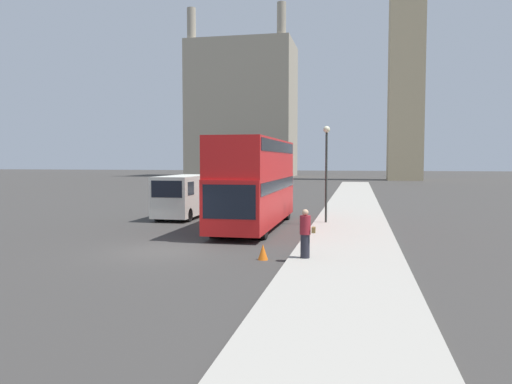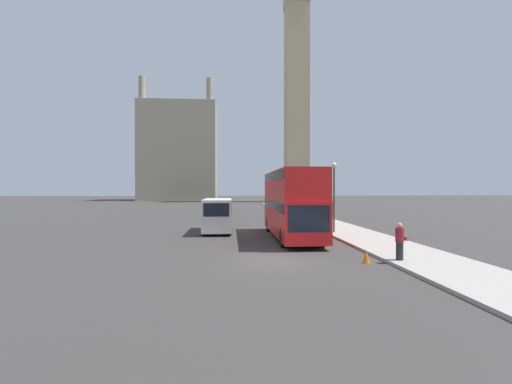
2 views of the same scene
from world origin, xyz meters
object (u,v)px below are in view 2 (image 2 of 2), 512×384
object	(u,v)px
street_lamp	(334,186)
parked_sedan	(223,211)
white_van	(218,214)
red_double_decker_bus	(291,201)
clock_tower	(297,63)
pedestrian	(400,241)

from	to	relation	value
street_lamp	parked_sedan	size ratio (longest dim) A/B	1.17
parked_sedan	white_van	bearing A→B (deg)	-90.38
red_double_decker_bus	parked_sedan	xyz separation A→B (m)	(-5.02, 18.10, -1.83)
clock_tower	street_lamp	world-z (taller)	clock_tower
white_van	pedestrian	size ratio (longest dim) A/B	3.45
clock_tower	street_lamp	distance (m)	71.99
red_double_decker_bus	white_van	size ratio (longest dim) A/B	1.85
clock_tower	parked_sedan	size ratio (longest dim) A/B	15.96
white_van	pedestrian	distance (m)	14.53
pedestrian	parked_sedan	xyz separation A→B (m)	(-8.47, 26.38, -0.30)
red_double_decker_bus	parked_sedan	bearing A→B (deg)	105.49
red_double_decker_bus	street_lamp	xyz separation A→B (m)	(3.53, 1.73, 1.07)
pedestrian	street_lamp	size ratio (longest dim) A/B	0.32
clock_tower	white_van	world-z (taller)	clock_tower
red_double_decker_bus	street_lamp	bearing A→B (deg)	26.16
pedestrian	red_double_decker_bus	bearing A→B (deg)	112.67
white_van	street_lamp	xyz separation A→B (m)	(8.64, -1.71, 2.21)
clock_tower	street_lamp	xyz separation A→B (m)	(-9.60, -63.51, -32.52)
white_van	parked_sedan	bearing A→B (deg)	89.62
clock_tower	parked_sedan	bearing A→B (deg)	-111.05
street_lamp	parked_sedan	world-z (taller)	street_lamp
clock_tower	red_double_decker_bus	size ratio (longest dim) A/B	6.58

